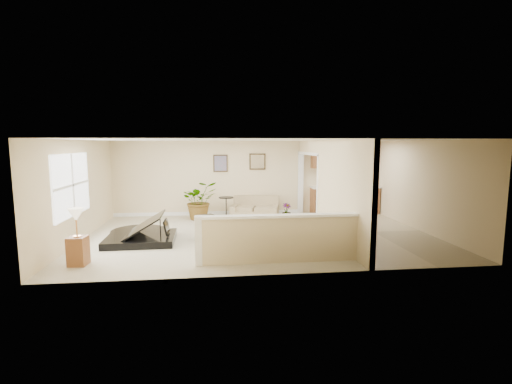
{
  "coord_description": "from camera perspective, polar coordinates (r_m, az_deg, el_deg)",
  "views": [
    {
      "loc": [
        -1.18,
        -9.52,
        2.41
      ],
      "look_at": [
        -0.04,
        0.4,
        1.1
      ],
      "focal_mm": 26.0,
      "sensor_mm": 36.0,
      "label": 1
    }
  ],
  "objects": [
    {
      "name": "back_wall",
      "position": [
        12.62,
        -1.14,
        2.2
      ],
      "size": [
        9.0,
        0.04,
        2.5
      ],
      "primitive_type": "cube",
      "color": "beige",
      "rests_on": "floor"
    },
    {
      "name": "wall_mirror",
      "position": [
        12.59,
        0.23,
        4.7
      ],
      "size": [
        0.55,
        0.04,
        0.55
      ],
      "color": "#3C2C15",
      "rests_on": "back_wall"
    },
    {
      "name": "kitchen_vinyl",
      "position": [
        10.73,
        17.56,
        -5.84
      ],
      "size": [
        2.7,
        6.0,
        0.01
      ],
      "primitive_type": "cube",
      "color": "tan",
      "rests_on": "floor"
    },
    {
      "name": "wall_art_left",
      "position": [
        12.51,
        -5.49,
        4.41
      ],
      "size": [
        0.48,
        0.04,
        0.58
      ],
      "color": "#3C2C15",
      "rests_on": "back_wall"
    },
    {
      "name": "left_window",
      "position": [
        9.65,
        -26.53,
        0.98
      ],
      "size": [
        0.05,
        2.15,
        1.45
      ],
      "primitive_type": "cube",
      "color": "white",
      "rests_on": "left_wall"
    },
    {
      "name": "pony_half_wall",
      "position": [
        7.56,
        3.26,
        -7.02
      ],
      "size": [
        3.42,
        0.22,
        1.0
      ],
      "color": "beige",
      "rests_on": "floor"
    },
    {
      "name": "accent_table",
      "position": [
        12.05,
        -4.61,
        -1.95
      ],
      "size": [
        0.48,
        0.48,
        0.69
      ],
      "color": "black",
      "rests_on": "floor"
    },
    {
      "name": "left_wall",
      "position": [
        10.14,
        -25.58,
        0.17
      ],
      "size": [
        0.04,
        6.0,
        2.5
      ],
      "primitive_type": "cube",
      "color": "beige",
      "rests_on": "floor"
    },
    {
      "name": "front_wall",
      "position": [
        6.72,
        3.68,
        -2.47
      ],
      "size": [
        9.0,
        0.04,
        2.5
      ],
      "primitive_type": "cube",
      "color": "beige",
      "rests_on": "floor"
    },
    {
      "name": "lamp_stand",
      "position": [
        8.2,
        -25.76,
        -6.84
      ],
      "size": [
        0.37,
        0.37,
        1.15
      ],
      "color": "brown",
      "rests_on": "floor"
    },
    {
      "name": "floor",
      "position": [
        9.89,
        0.52,
        -6.63
      ],
      "size": [
        9.0,
        9.0,
        0.0
      ],
      "primitive_type": "plane",
      "color": "beige",
      "rests_on": "ground"
    },
    {
      "name": "piano",
      "position": [
        9.63,
        -17.45,
        -3.43
      ],
      "size": [
        1.96,
        2.03,
        1.55
      ],
      "rotation": [
        0.0,
        0.0,
        0.02
      ],
      "color": "black",
      "rests_on": "floor"
    },
    {
      "name": "palm_plant",
      "position": [
        11.95,
        -8.67,
        -1.32
      ],
      "size": [
        1.32,
        1.22,
        1.22
      ],
      "color": "black",
      "rests_on": "floor"
    },
    {
      "name": "loveseat",
      "position": [
        12.34,
        -0.21,
        -2.22
      ],
      "size": [
        1.76,
        1.25,
        0.88
      ],
      "rotation": [
        0.0,
        0.0,
        -0.27
      ],
      "color": "tan",
      "rests_on": "floor"
    },
    {
      "name": "small_plant",
      "position": [
        11.91,
        4.72,
        -3.15
      ],
      "size": [
        0.36,
        0.36,
        0.52
      ],
      "color": "black",
      "rests_on": "floor"
    },
    {
      "name": "right_wall",
      "position": [
        11.14,
        24.16,
        0.84
      ],
      "size": [
        0.04,
        6.0,
        2.5
      ],
      "primitive_type": "cube",
      "color": "beige",
      "rests_on": "floor"
    },
    {
      "name": "kitchen_cabinets",
      "position": [
        13.1,
        13.01,
        0.53
      ],
      "size": [
        2.36,
        0.65,
        2.33
      ],
      "color": "brown",
      "rests_on": "floor"
    },
    {
      "name": "interior_partition",
      "position": [
        10.28,
        10.36,
        0.7
      ],
      "size": [
        0.18,
        5.99,
        2.5
      ],
      "color": "beige",
      "rests_on": "floor"
    },
    {
      "name": "piano_bench",
      "position": [
        9.5,
        -7.1,
        -5.51
      ],
      "size": [
        0.74,
        0.96,
        0.57
      ],
      "primitive_type": "cube",
      "rotation": [
        0.0,
        0.0,
        0.42
      ],
      "color": "black",
      "rests_on": "floor"
    },
    {
      "name": "ceiling",
      "position": [
        9.59,
        0.54,
        8.01
      ],
      "size": [
        9.0,
        6.0,
        0.04
      ],
      "primitive_type": "cube",
      "color": "white",
      "rests_on": "back_wall"
    }
  ]
}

